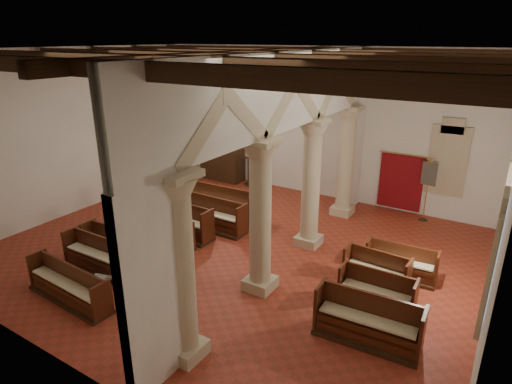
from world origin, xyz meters
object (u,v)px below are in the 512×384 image
object	(u,v)px
lectern	(251,173)
nave_pew_0	(69,290)
processional_banner	(426,200)
pipe_organ	(222,151)
aisle_pew_0	(367,327)

from	to	relation	value
lectern	nave_pew_0	size ratio (longest dim) A/B	0.49
processional_banner	pipe_organ	bearing A→B (deg)	-167.77
pipe_organ	aisle_pew_0	distance (m)	12.10
aisle_pew_0	nave_pew_0	bearing A→B (deg)	-163.26
pipe_organ	nave_pew_0	distance (m)	10.39
pipe_organ	lectern	world-z (taller)	pipe_organ
processional_banner	nave_pew_0	world-z (taller)	processional_banner
lectern	aisle_pew_0	bearing A→B (deg)	-25.52
lectern	aisle_pew_0	distance (m)	10.86
nave_pew_0	aisle_pew_0	size ratio (longest dim) A/B	1.20
nave_pew_0	lectern	bearing A→B (deg)	98.13
pipe_organ	nave_pew_0	world-z (taller)	pipe_organ
processional_banner	aisle_pew_0	bearing A→B (deg)	-75.09
processional_banner	aisle_pew_0	world-z (taller)	processional_banner
pipe_organ	nave_pew_0	bearing A→B (deg)	-76.07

